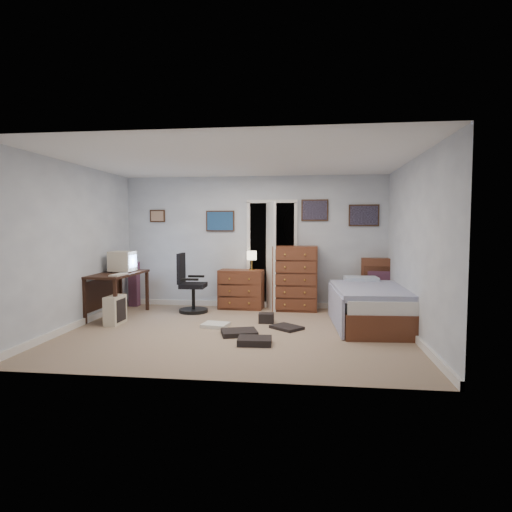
{
  "coord_description": "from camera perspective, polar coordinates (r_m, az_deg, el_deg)",
  "views": [
    {
      "loc": [
        1.03,
        -6.12,
        1.55
      ],
      "look_at": [
        0.25,
        0.3,
        1.1
      ],
      "focal_mm": 30.0,
      "sensor_mm": 36.0,
      "label": 1
    }
  ],
  "objects": [
    {
      "name": "floor_clutter",
      "position": [
        6.31,
        -0.69,
        -9.85
      ],
      "size": [
        1.59,
        1.55,
        0.15
      ],
      "rotation": [
        0.0,
        0.0,
        0.41
      ],
      "color": "black",
      "rests_on": "floor"
    },
    {
      "name": "doorway",
      "position": [
        8.43,
        2.29,
        0.26
      ],
      "size": [
        0.96,
        1.12,
        2.05
      ],
      "color": "black",
      "rests_on": "floor"
    },
    {
      "name": "media_stack",
      "position": [
        8.65,
        -15.93,
        -3.61
      ],
      "size": [
        0.17,
        0.17,
        0.86
      ],
      "primitive_type": "cube",
      "rotation": [
        0.0,
        0.0,
        -0.01
      ],
      "color": "maroon",
      "rests_on": "floor"
    },
    {
      "name": "computer_desk",
      "position": [
        7.75,
        -18.53,
        -3.42
      ],
      "size": [
        0.65,
        1.33,
        0.75
      ],
      "rotation": [
        0.0,
        0.0,
        -0.03
      ],
      "color": "black",
      "rests_on": "floor"
    },
    {
      "name": "crt_monitor",
      "position": [
        7.79,
        -17.38,
        -0.69
      ],
      "size": [
        0.4,
        0.37,
        0.36
      ],
      "rotation": [
        0.0,
        0.0,
        -0.03
      ],
      "color": "beige",
      "rests_on": "computer_desk"
    },
    {
      "name": "tall_dresser",
      "position": [
        7.93,
        5.26,
        -2.95
      ],
      "size": [
        0.82,
        0.49,
        1.19
      ],
      "primitive_type": "cube",
      "rotation": [
        0.0,
        0.0,
        -0.02
      ],
      "color": "brown",
      "rests_on": "floor"
    },
    {
      "name": "headboard_bookcase",
      "position": [
        8.18,
        17.6,
        -3.47
      ],
      "size": [
        1.09,
        0.34,
        0.97
      ],
      "rotation": [
        0.0,
        0.0,
        -0.06
      ],
      "color": "brown",
      "rests_on": "floor"
    },
    {
      "name": "floor",
      "position": [
        6.4,
        -2.58,
        -10.14
      ],
      "size": [
        5.0,
        4.0,
        0.02
      ],
      "primitive_type": "cube",
      "color": "gray",
      "rests_on": "ground"
    },
    {
      "name": "pc_tower",
      "position": [
        7.18,
        -18.26,
        -6.84
      ],
      "size": [
        0.22,
        0.43,
        0.45
      ],
      "rotation": [
        0.0,
        0.0,
        -0.03
      ],
      "color": "beige",
      "rests_on": "floor"
    },
    {
      "name": "office_chair",
      "position": [
        7.81,
        -8.79,
        -4.44
      ],
      "size": [
        0.53,
        0.53,
        1.07
      ],
      "rotation": [
        0.0,
        0.0,
        0.03
      ],
      "color": "black",
      "rests_on": "floor"
    },
    {
      "name": "wall_posters",
      "position": [
        8.11,
        3.71,
        5.37
      ],
      "size": [
        4.38,
        0.04,
        0.6
      ],
      "color": "#331E11",
      "rests_on": "floor"
    },
    {
      "name": "bed",
      "position": [
        6.97,
        14.79,
        -6.33
      ],
      "size": [
        1.21,
        2.1,
        0.67
      ],
      "rotation": [
        0.0,
        0.0,
        0.06
      ],
      "color": "brown",
      "rests_on": "floor"
    },
    {
      "name": "keyboard",
      "position": [
        7.29,
        -17.84,
        -2.38
      ],
      "size": [
        0.16,
        0.41,
        0.02
      ],
      "primitive_type": "cube",
      "rotation": [
        0.0,
        0.0,
        -0.03
      ],
      "color": "beige",
      "rests_on": "computer_desk"
    },
    {
      "name": "low_dresser",
      "position": [
        8.08,
        -1.98,
        -4.45
      ],
      "size": [
        0.85,
        0.46,
        0.73
      ],
      "primitive_type": "cube",
      "rotation": [
        0.0,
        0.0,
        -0.06
      ],
      "color": "brown",
      "rests_on": "floor"
    },
    {
      "name": "table_lamp",
      "position": [
        7.98,
        -0.58,
        -0.01
      ],
      "size": [
        0.19,
        0.19,
        0.36
      ],
      "rotation": [
        0.0,
        0.0,
        -0.06
      ],
      "color": "gold",
      "rests_on": "low_dresser"
    }
  ]
}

